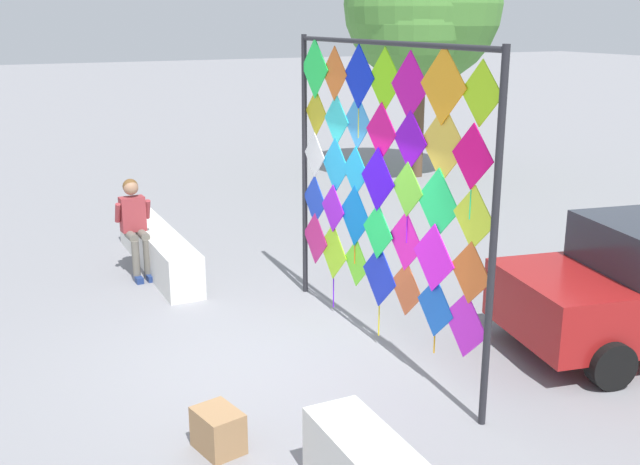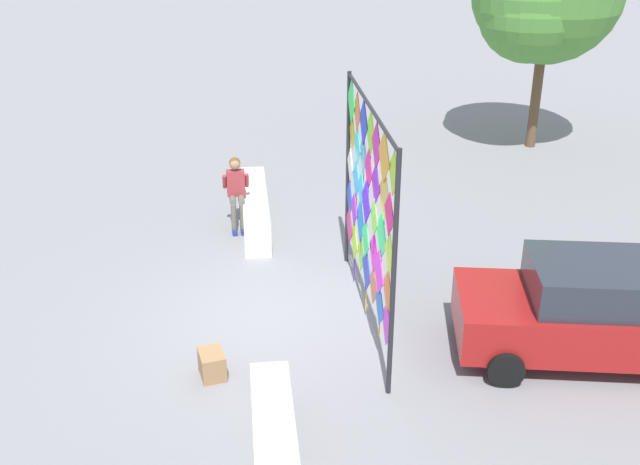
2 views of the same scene
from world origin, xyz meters
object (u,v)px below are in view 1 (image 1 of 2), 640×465
kite_display_rack (380,174)px  tree_broadleaf (418,9)px  cardboard_box_large (218,430)px  seated_vendor (135,220)px

kite_display_rack → tree_broadleaf: tree_broadleaf is taller
cardboard_box_large → tree_broadleaf: 12.77m
kite_display_rack → seated_vendor: bearing=-151.9°
kite_display_rack → cardboard_box_large: size_ratio=9.10×
seated_vendor → cardboard_box_large: bearing=-4.7°
tree_broadleaf → cardboard_box_large: bearing=-40.6°
kite_display_rack → tree_broadleaf: bearing=145.1°
kite_display_rack → tree_broadleaf: 9.84m
kite_display_rack → cardboard_box_large: (1.35, -2.41, -1.87)m
cardboard_box_large → seated_vendor: bearing=175.3°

